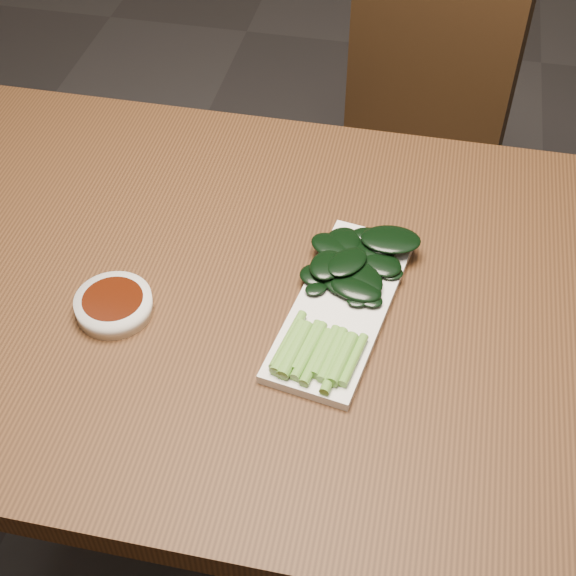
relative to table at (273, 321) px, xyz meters
The scene contains 6 objects.
ground 0.68m from the table, ahead, with size 6.00×6.00×0.00m, color #2F2C2C.
table is the anchor object (origin of this frame).
chair_far 0.72m from the table, 79.34° to the left, with size 0.48×0.48×0.89m.
sauce_bowl 0.23m from the table, 156.44° to the right, with size 0.10×0.10×0.03m.
serving_plate 0.13m from the table, 11.50° to the right, with size 0.17×0.33×0.01m.
gai_lan 0.14m from the table, ahead, with size 0.17×0.32×0.02m.
Camera 1 is at (0.18, -0.75, 1.56)m, focal length 50.00 mm.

